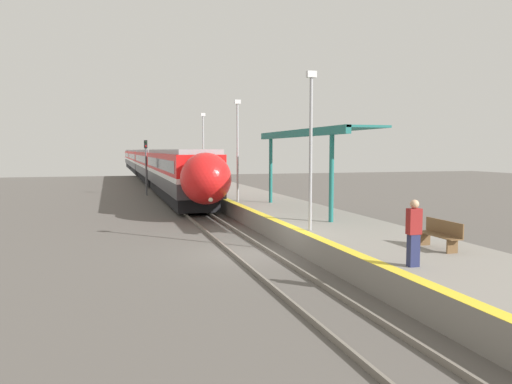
# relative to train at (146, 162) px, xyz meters

# --- Properties ---
(ground_plane) EXTENTS (120.00, 120.00, 0.00)m
(ground_plane) POSITION_rel_train_xyz_m (0.00, -52.75, -2.26)
(ground_plane) COLOR #56514C
(rail_left) EXTENTS (0.08, 90.00, 0.15)m
(rail_left) POSITION_rel_train_xyz_m (-0.72, -52.75, -2.18)
(rail_left) COLOR slate
(rail_left) RESTS_ON ground_plane
(rail_right) EXTENTS (0.08, 90.00, 0.15)m
(rail_right) POSITION_rel_train_xyz_m (0.72, -52.75, -2.18)
(rail_right) COLOR slate
(rail_right) RESTS_ON ground_plane
(train) EXTENTS (2.90, 91.13, 3.94)m
(train) POSITION_rel_train_xyz_m (0.00, 0.00, 0.00)
(train) COLOR black
(train) RESTS_ON ground_plane
(platform_right) EXTENTS (4.56, 64.00, 0.87)m
(platform_right) POSITION_rel_train_xyz_m (3.95, -52.75, -1.82)
(platform_right) COLOR gray
(platform_right) RESTS_ON ground_plane
(platform_bench) EXTENTS (0.44, 1.75, 0.89)m
(platform_bench) POSITION_rel_train_xyz_m (4.70, -57.65, -0.91)
(platform_bench) COLOR brown
(platform_bench) RESTS_ON platform_right
(person_waiting) EXTENTS (0.36, 0.23, 1.76)m
(person_waiting) POSITION_rel_train_xyz_m (2.53, -59.42, -0.47)
(person_waiting) COLOR navy
(person_waiting) RESTS_ON platform_right
(railway_signal) EXTENTS (0.28, 0.28, 4.74)m
(railway_signal) POSITION_rel_train_xyz_m (-1.95, -26.71, 0.62)
(railway_signal) COLOR #59595E
(railway_signal) RESTS_ON ground_plane
(lamppost_near) EXTENTS (0.36, 0.20, 5.95)m
(lamppost_near) POSITION_rel_train_xyz_m (2.23, -53.18, 1.98)
(lamppost_near) COLOR #9E9EA3
(lamppost_near) RESTS_ON platform_right
(lamppost_mid) EXTENTS (0.36, 0.20, 5.95)m
(lamppost_mid) POSITION_rel_train_xyz_m (2.23, -42.15, 1.98)
(lamppost_mid) COLOR #9E9EA3
(lamppost_mid) RESTS_ON platform_right
(lamppost_far) EXTENTS (0.36, 0.20, 5.95)m
(lamppost_far) POSITION_rel_train_xyz_m (2.23, -31.12, 1.98)
(lamppost_far) COLOR #9E9EA3
(lamppost_far) RESTS_ON platform_right
(station_canopy) EXTENTS (2.02, 11.19, 4.04)m
(station_canopy) POSITION_rel_train_xyz_m (4.51, -47.30, 2.37)
(station_canopy) COLOR #1E6B66
(station_canopy) RESTS_ON platform_right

